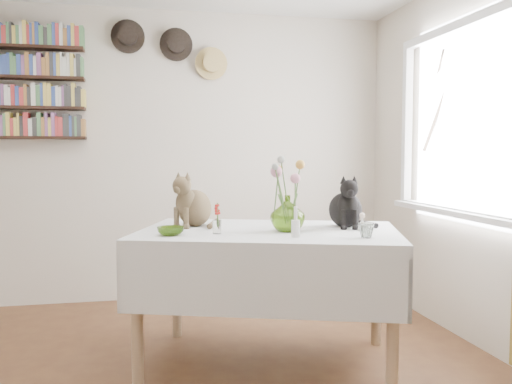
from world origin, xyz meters
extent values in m
cube|color=beige|center=(0.00, 2.27, 1.25)|extent=(4.04, 0.04, 2.54)
cube|color=beige|center=(0.00, -2.27, 1.25)|extent=(4.04, 0.04, 2.54)
cube|color=white|center=(1.97, 0.80, 1.50)|extent=(0.01, 1.40, 1.20)
cube|color=white|center=(1.97, 0.80, 2.13)|extent=(0.06, 1.52, 0.06)
cube|color=white|center=(1.97, 0.80, 0.87)|extent=(0.06, 1.52, 0.06)
cube|color=white|center=(1.97, 1.53, 1.50)|extent=(0.06, 0.06, 1.20)
cube|color=white|center=(1.94, 0.80, 0.87)|extent=(0.12, 1.50, 0.04)
cube|color=white|center=(0.59, 0.61, 0.78)|extent=(1.75, 1.41, 0.07)
cylinder|color=tan|center=(-0.18, 0.44, 0.38)|extent=(0.07, 0.07, 0.75)
cylinder|color=tan|center=(1.11, 0.01, 0.38)|extent=(0.07, 0.07, 0.75)
cylinder|color=tan|center=(0.08, 1.22, 0.38)|extent=(0.07, 0.07, 0.75)
cylinder|color=tan|center=(1.37, 0.78, 0.38)|extent=(0.07, 0.07, 0.75)
imported|color=#85B038|center=(0.68, 0.52, 0.92)|extent=(0.27, 0.27, 0.21)
imported|color=#85B038|center=(0.00, 0.51, 0.84)|extent=(0.17, 0.17, 0.05)
imported|color=white|center=(1.04, 0.20, 0.86)|extent=(0.12, 0.12, 0.08)
cylinder|color=white|center=(0.67, 0.30, 0.86)|extent=(0.05, 0.05, 0.09)
cylinder|color=white|center=(0.67, 0.30, 0.95)|extent=(0.02, 0.02, 0.07)
cylinder|color=white|center=(0.27, 0.52, 0.85)|extent=(0.05, 0.05, 0.08)
cone|color=white|center=(1.12, 0.46, 0.85)|extent=(0.06, 0.06, 0.08)
sphere|color=beige|center=(1.12, 0.46, 0.91)|extent=(0.03, 0.03, 0.03)
cylinder|color=#4C7233|center=(0.65, 0.53, 1.02)|extent=(0.01, 0.01, 0.30)
sphere|color=pink|center=(0.65, 0.53, 1.17)|extent=(0.07, 0.07, 0.07)
cylinder|color=#4C7233|center=(0.72, 0.50, 1.00)|extent=(0.01, 0.01, 0.26)
sphere|color=pink|center=(0.72, 0.50, 1.13)|extent=(0.06, 0.06, 0.06)
cylinder|color=#4C7233|center=(0.74, 0.55, 1.04)|extent=(0.01, 0.01, 0.34)
sphere|color=gold|center=(0.74, 0.55, 1.21)|extent=(0.06, 0.06, 0.06)
cylinder|color=#4C7233|center=(0.62, 0.56, 1.02)|extent=(0.01, 0.01, 0.31)
sphere|color=gold|center=(0.62, 0.56, 1.18)|extent=(0.05, 0.05, 0.05)
cylinder|color=#4C7233|center=(0.68, 0.57, 1.05)|extent=(0.01, 0.01, 0.37)
sphere|color=#999E93|center=(0.68, 0.57, 1.24)|extent=(0.04, 0.04, 0.04)
cylinder|color=#4C7233|center=(0.63, 0.49, 1.03)|extent=(0.01, 0.01, 0.33)
sphere|color=#999E93|center=(0.63, 0.49, 1.20)|extent=(0.04, 0.04, 0.04)
cube|color=black|center=(-1.10, 2.16, 1.40)|extent=(1.00, 0.16, 0.02)
cube|color=black|center=(-1.10, 2.16, 1.64)|extent=(1.00, 0.16, 0.02)
cube|color=black|center=(-1.10, 2.16, 1.88)|extent=(1.00, 0.16, 0.02)
cube|color=black|center=(-1.10, 2.16, 2.12)|extent=(1.00, 0.16, 0.02)
cylinder|color=black|center=(-0.25, 2.21, 2.25)|extent=(0.28, 0.02, 0.28)
cylinder|color=black|center=(-0.25, 2.17, 2.25)|extent=(0.16, 0.08, 0.16)
cylinder|color=black|center=(0.15, 2.21, 2.20)|extent=(0.28, 0.02, 0.28)
cylinder|color=black|center=(0.15, 2.17, 2.20)|extent=(0.16, 0.08, 0.16)
cylinder|color=tan|center=(0.45, 2.21, 2.05)|extent=(0.28, 0.02, 0.28)
cylinder|color=tan|center=(0.45, 2.17, 2.05)|extent=(0.16, 0.08, 0.16)
camera|label=1|loc=(-0.14, -2.52, 1.27)|focal=38.00mm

